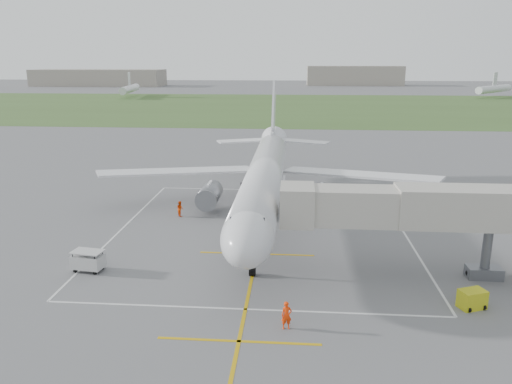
# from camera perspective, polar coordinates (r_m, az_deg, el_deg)

# --- Properties ---
(ground) EXTENTS (700.00, 700.00, 0.00)m
(ground) POSITION_cam_1_polar(r_m,az_deg,el_deg) (53.32, 0.92, -3.06)
(ground) COLOR #5C5B5E
(ground) RESTS_ON ground
(grass_strip) EXTENTS (700.00, 120.00, 0.02)m
(grass_strip) POSITION_cam_1_polar(r_m,az_deg,el_deg) (181.38, 3.57, 9.75)
(grass_strip) COLOR #3B5826
(grass_strip) RESTS_ON ground
(apron_markings) EXTENTS (28.20, 60.00, 0.01)m
(apron_markings) POSITION_cam_1_polar(r_m,az_deg,el_deg) (47.83, 0.48, -5.20)
(apron_markings) COLOR #C3980B
(apron_markings) RESTS_ON ground
(airliner) EXTENTS (38.93, 46.75, 13.52)m
(airliner) POSITION_cam_1_polar(r_m,az_deg,el_deg) (52.85, 0.99, 1.73)
(airliner) COLOR silver
(airliner) RESTS_ON ground
(jet_bridge) EXTENTS (23.40, 5.00, 7.20)m
(jet_bridge) POSITION_cam_1_polar(r_m,az_deg,el_deg) (40.90, 22.24, -2.89)
(jet_bridge) COLOR gray
(jet_bridge) RESTS_ON ground
(gpu_unit) EXTENTS (2.03, 1.72, 1.30)m
(gpu_unit) POSITION_cam_1_polar(r_m,az_deg,el_deg) (37.80, 23.48, -11.18)
(gpu_unit) COLOR #B7B817
(gpu_unit) RESTS_ON ground
(baggage_cart) EXTENTS (2.63, 1.82, 1.69)m
(baggage_cart) POSITION_cam_1_polar(r_m,az_deg,el_deg) (42.49, -18.64, -7.46)
(baggage_cart) COLOR #B4B4B4
(baggage_cart) RESTS_ON ground
(ramp_worker_nose) EXTENTS (0.74, 0.56, 1.83)m
(ramp_worker_nose) POSITION_cam_1_polar(r_m,az_deg,el_deg) (32.32, 3.51, -13.91)
(ramp_worker_nose) COLOR #F43507
(ramp_worker_nose) RESTS_ON ground
(ramp_worker_wing) EXTENTS (1.00, 1.04, 1.70)m
(ramp_worker_wing) POSITION_cam_1_polar(r_m,az_deg,el_deg) (54.51, -8.67, -1.89)
(ramp_worker_wing) COLOR #E24007
(ramp_worker_wing) RESTS_ON ground
(distant_hangars) EXTENTS (345.00, 49.00, 12.00)m
(distant_hangars) POSITION_cam_1_polar(r_m,az_deg,el_deg) (316.58, 1.06, 12.94)
(distant_hangars) COLOR gray
(distant_hangars) RESTS_ON ground
(distant_aircraft) EXTENTS (176.79, 40.84, 8.85)m
(distant_aircraft) POSITION_cam_1_polar(r_m,az_deg,el_deg) (227.16, 6.37, 11.65)
(distant_aircraft) COLOR silver
(distant_aircraft) RESTS_ON ground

